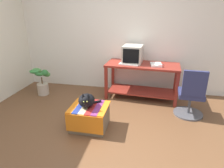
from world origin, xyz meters
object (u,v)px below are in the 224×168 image
at_px(ottoman_with_blanket, 90,117).
at_px(potted_plant, 42,81).
at_px(stapler, 160,66).
at_px(keyboard, 129,64).
at_px(cat, 87,100).
at_px(desk, 142,75).
at_px(tv_monitor, 133,54).
at_px(book, 156,65).
at_px(office_chair, 191,96).

bearing_deg(ottoman_with_blanket, potted_plant, 143.50).
bearing_deg(stapler, keyboard, 90.90).
bearing_deg(cat, desk, 47.02).
height_order(desk, keyboard, keyboard).
height_order(tv_monitor, cat, tv_monitor).
distance_m(book, potted_plant, 2.51).
bearing_deg(stapler, cat, 141.17).
bearing_deg(office_chair, potted_plant, -3.49).
bearing_deg(stapler, potted_plant, 97.14).
distance_m(tv_monitor, ottoman_with_blanket, 1.68).
bearing_deg(office_chair, desk, -32.59).
bearing_deg(tv_monitor, book, -10.83).
bearing_deg(cat, stapler, 33.30).
xyz_separation_m(desk, cat, (-0.77, -1.36, -0.03)).
bearing_deg(keyboard, ottoman_with_blanket, -102.45).
relative_size(tv_monitor, keyboard, 1.21).
xyz_separation_m(tv_monitor, ottoman_with_blanket, (-0.53, -1.42, -0.74)).
distance_m(keyboard, potted_plant, 1.98).
height_order(cat, potted_plant, cat).
bearing_deg(office_chair, cat, 26.36).
relative_size(tv_monitor, book, 1.72).
height_order(desk, potted_plant, desk).
bearing_deg(cat, book, 37.77).
xyz_separation_m(tv_monitor, office_chair, (1.12, -0.71, -0.54)).
distance_m(book, stapler, 0.13).
distance_m(desk, potted_plant, 2.22).
relative_size(desk, stapler, 13.95).
relative_size(potted_plant, office_chair, 0.67).
height_order(book, office_chair, office_chair).
distance_m(book, office_chair, 0.94).
distance_m(keyboard, office_chair, 1.33).
distance_m(potted_plant, stapler, 2.58).
bearing_deg(potted_plant, office_chair, -6.69).
bearing_deg(tv_monitor, ottoman_with_blanket, -106.84).
distance_m(cat, potted_plant, 1.79).
xyz_separation_m(keyboard, office_chair, (1.17, -0.52, -0.38)).
relative_size(cat, office_chair, 0.44).
height_order(book, ottoman_with_blanket, book).
height_order(office_chair, stapler, office_chair).
xyz_separation_m(desk, book, (0.27, -0.07, 0.26)).
relative_size(keyboard, ottoman_with_blanket, 0.69).
height_order(tv_monitor, ottoman_with_blanket, tv_monitor).
bearing_deg(potted_plant, stapler, 2.65).
relative_size(desk, cat, 3.94).
relative_size(keyboard, office_chair, 0.45).
relative_size(ottoman_with_blanket, stapler, 5.30).
xyz_separation_m(ottoman_with_blanket, potted_plant, (-1.44, 1.07, 0.12)).
relative_size(tv_monitor, cat, 1.25).
distance_m(desk, cat, 1.57).
height_order(keyboard, book, book).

